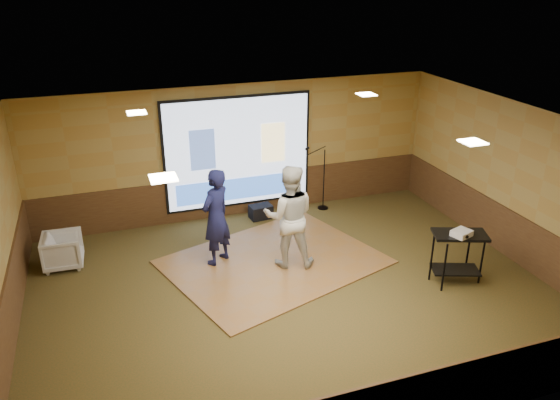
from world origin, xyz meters
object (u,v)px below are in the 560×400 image
object	(u,v)px
projector_screen	(238,153)
duffel_bag	(261,212)
player_left	(216,217)
av_table	(458,248)
mic_stand	(321,189)
projector	(462,233)
banquet_chair	(63,250)
player_right	(289,216)
dance_floor	(274,262)

from	to	relation	value
projector_screen	duffel_bag	world-z (taller)	projector_screen
player_left	av_table	xyz separation A→B (m)	(3.90, -2.06, -0.29)
projector_screen	mic_stand	size ratio (longest dim) A/B	2.12
player_left	projector	distance (m)	4.42
mic_stand	banquet_chair	xyz separation A→B (m)	(-5.67, -0.87, -0.17)
projector_screen	av_table	xyz separation A→B (m)	(2.91, -4.09, -0.79)
player_left	mic_stand	world-z (taller)	player_left
projector	av_table	bearing A→B (deg)	43.40
av_table	projector	size ratio (longest dim) A/B	3.05
projector_screen	banquet_chair	xyz separation A→B (m)	(-3.79, -1.19, -1.15)
projector_screen	av_table	world-z (taller)	projector_screen
av_table	duffel_bag	xyz separation A→B (m)	(-2.53, 3.73, -0.53)
player_left	projector_screen	bearing A→B (deg)	-153.18
projector_screen	player_right	bearing A→B (deg)	-83.77
mic_stand	duffel_bag	bearing A→B (deg)	161.22
mic_stand	player_left	bearing A→B (deg)	-169.57
dance_floor	player_right	xyz separation A→B (m)	(0.25, -0.17, 1.01)
projector	duffel_bag	world-z (taller)	projector
dance_floor	projector	bearing A→B (deg)	-32.35
player_left	projector	bearing A→B (deg)	113.75
projector_screen	mic_stand	bearing A→B (deg)	-9.62
mic_stand	av_table	bearing A→B (deg)	-94.98
player_right	banquet_chair	size ratio (longest dim) A/B	2.75
banquet_chair	av_table	bearing A→B (deg)	-110.84
player_left	av_table	distance (m)	4.43
projector	mic_stand	size ratio (longest dim) A/B	0.20
dance_floor	projector	distance (m)	3.51
player_left	player_right	xyz separation A→B (m)	(1.27, -0.52, 0.05)
projector_screen	player_left	world-z (taller)	projector_screen
projector_screen	dance_floor	size ratio (longest dim) A/B	0.86
player_left	duffel_bag	bearing A→B (deg)	-166.69
av_table	banquet_chair	world-z (taller)	av_table
projector_screen	av_table	size ratio (longest dim) A/B	3.40
dance_floor	mic_stand	bearing A→B (deg)	48.00
mic_stand	banquet_chair	world-z (taller)	mic_stand
mic_stand	banquet_chair	size ratio (longest dim) A/B	2.17
player_left	banquet_chair	distance (m)	2.99
projector_screen	player_right	size ratio (longest dim) A/B	1.67
player_right	duffel_bag	world-z (taller)	player_right
dance_floor	av_table	distance (m)	3.42
av_table	banquet_chair	distance (m)	7.31
banquet_chair	projector_screen	bearing A→B (deg)	-70.02
banquet_chair	mic_stand	bearing A→B (deg)	-78.72
duffel_bag	av_table	bearing A→B (deg)	-55.90
dance_floor	player_left	world-z (taller)	player_left
projector	banquet_chair	world-z (taller)	projector
mic_stand	duffel_bag	world-z (taller)	mic_stand
dance_floor	player_left	xyz separation A→B (m)	(-1.02, 0.35, 0.96)
player_right	av_table	world-z (taller)	player_right
projector_screen	dance_floor	xyz separation A→B (m)	(0.03, -2.38, -1.46)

